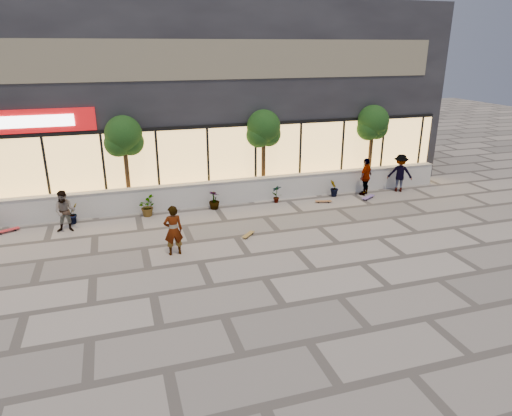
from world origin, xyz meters
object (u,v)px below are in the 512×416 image
object	(u,v)px
skater_right_near	(366,177)
skateboard_right_near	(323,201)
skateboard_center	(248,234)
tree_midwest	(124,138)
tree_east	(373,125)
skater_left	(65,211)
skater_right_far	(400,173)
skater_center	(173,230)
tree_mideast	(264,131)
skateboard_left	(7,230)
skateboard_right_far	(368,197)

from	to	relation	value
skater_right_near	skateboard_right_near	bearing A→B (deg)	-22.57
skateboard_center	tree_midwest	bearing A→B (deg)	84.83
tree_midwest	tree_east	bearing A→B (deg)	0.00
skater_left	skateboard_right_near	xyz separation A→B (m)	(10.55, 0.15, -0.72)
tree_east	skater_right_near	size ratio (longest dim) A/B	2.26
skater_right_far	skater_right_near	bearing A→B (deg)	28.85
tree_midwest	skater_right_near	world-z (taller)	tree_midwest
skateboard_right_near	skateboard_center	bearing A→B (deg)	-133.56
tree_midwest	skateboard_right_near	xyz separation A→B (m)	(8.18, -1.90, -2.91)
tree_midwest	skateboard_right_near	world-z (taller)	tree_midwest
skater_center	skater_right_far	world-z (taller)	skater_right_far
skateboard_center	skateboard_right_near	xyz separation A→B (m)	(4.24, 2.63, 0.00)
tree_midwest	tree_mideast	bearing A→B (deg)	0.00
skater_right_far	skateboard_right_near	xyz separation A→B (m)	(-4.14, -0.50, -0.82)
skater_right_near	skater_right_far	xyz separation A→B (m)	(1.82, 0.00, 0.03)
tree_midwest	skateboard_left	world-z (taller)	tree_midwest
skater_left	skater_right_far	bearing A→B (deg)	10.10
tree_mideast	tree_east	xyz separation A→B (m)	(5.50, 0.00, 0.00)
skateboard_left	skater_left	bearing A→B (deg)	-40.24
tree_midwest	tree_east	xyz separation A→B (m)	(11.50, 0.00, 0.00)
tree_midwest	skateboard_right_far	world-z (taller)	tree_midwest
skater_right_far	skateboard_center	xyz separation A→B (m)	(-8.39, -3.12, -0.82)
skater_left	tree_mideast	bearing A→B (deg)	21.32
skater_center	skater_right_far	size ratio (longest dim) A/B	0.96
tree_east	skateboard_right_far	bearing A→B (deg)	-119.74
skater_center	skater_left	distance (m)	4.77
skater_right_near	skateboard_right_near	xyz separation A→B (m)	(-2.32, -0.50, -0.79)
tree_midwest	skateboard_center	world-z (taller)	tree_midwest
skateboard_right_near	skateboard_right_far	distance (m)	2.17
skater_center	skater_right_near	world-z (taller)	skater_right_near
skater_left	skater_right_near	bearing A→B (deg)	10.46
skater_center	skater_right_far	distance (m)	11.79
skateboard_right_near	skateboard_left	bearing A→B (deg)	-167.10
skater_center	skater_right_far	xyz separation A→B (m)	(11.15, 3.83, 0.04)
skateboard_left	skateboard_right_far	bearing A→B (deg)	-27.84
tree_mideast	skateboard_right_far	world-z (taller)	tree_mideast
skater_center	skateboard_center	world-z (taller)	skater_center
skateboard_left	skateboard_right_far	distance (m)	14.86
tree_mideast	skateboard_left	world-z (taller)	tree_mideast
skateboard_right_near	skateboard_right_far	xyz separation A→B (m)	(2.17, -0.12, 0.01)
skateboard_left	skateboard_right_far	xyz separation A→B (m)	(14.85, -0.52, 0.00)
tree_east	skateboard_right_near	size ratio (longest dim) A/B	5.27
skateboard_center	skater_right_far	bearing A→B (deg)	-25.76
tree_midwest	skateboard_left	bearing A→B (deg)	-161.58
tree_midwest	skater_center	size ratio (longest dim) A/B	2.30
skater_right_far	skater_center	bearing A→B (deg)	47.82
tree_east	skateboard_center	world-z (taller)	tree_east
skateboard_right_far	skateboard_left	bearing A→B (deg)	148.03
skater_left	skateboard_right_near	size ratio (longest dim) A/B	2.13
tree_mideast	skateboard_left	size ratio (longest dim) A/B	4.67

